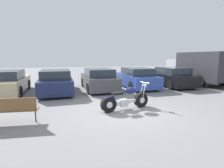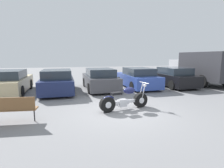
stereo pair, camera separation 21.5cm
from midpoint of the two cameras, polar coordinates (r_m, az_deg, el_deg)
The scene contains 9 objects.
ground_plane at distance 7.10m, azimuth 2.75°, elevation -8.96°, with size 60.00×60.00×0.00m, color slate.
motorcycle at distance 7.27m, azimuth 3.44°, elevation -5.06°, with size 2.20×0.81×1.08m.
parked_car_champagne at distance 11.96m, azimuth -31.42°, elevation 0.31°, with size 1.94×4.29×1.39m.
parked_car_navy at distance 11.21m, azimuth -18.36°, elevation 0.68°, with size 1.94×4.29×1.39m.
parked_car_dark_grey at distance 11.72m, azimuth -4.93°, elevation 1.46°, with size 1.94×4.29×1.39m.
parked_car_blue at distance 12.54m, azimuth 7.33°, elevation 1.92°, with size 1.94×4.29×1.39m.
parked_car_black at distance 13.71m, azimuth 18.10°, elevation 2.14°, with size 1.94×4.29×1.39m.
delivery_truck at distance 15.52m, azimuth 26.53°, elevation 5.16°, with size 2.37×5.70×2.50m.
park_bench at distance 6.61m, azimuth -31.00°, elevation -6.71°, with size 1.68×0.61×0.89m.
Camera 1 is at (-2.35, -6.34, 2.19)m, focal length 28.00 mm.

